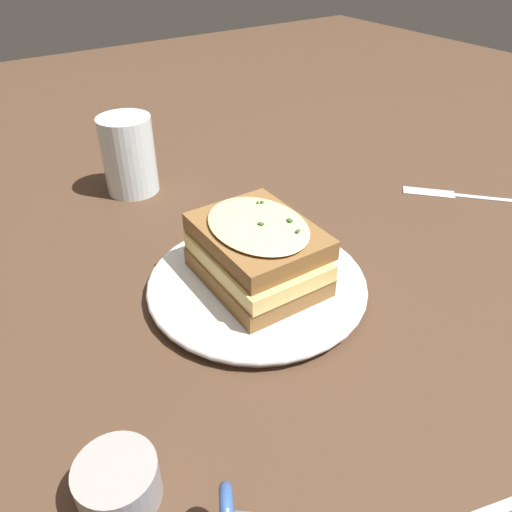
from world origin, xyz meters
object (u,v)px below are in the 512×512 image
Objects in this scene: dinner_plate at (256,283)px; condiment_pot at (118,482)px; sandwich at (257,251)px; fork at (454,195)px; water_glass at (129,155)px.

dinner_plate is 0.26m from condiment_pot.
sandwich reaches higher than fork.
fork is (-0.36, -0.02, -0.01)m from dinner_plate.
dinner_plate is 0.37m from fork.
fork is (-0.38, 0.28, -0.05)m from water_glass.
dinner_plate is at bearing 93.09° from water_glass.
dinner_plate is 2.15× the size of water_glass.
condiment_pot is (0.58, 0.16, 0.02)m from fork.
water_glass reaches higher than condiment_pot.
dinner_plate is 0.04m from sandwich.
water_glass is at bearing -86.46° from sandwich.
sandwich is 0.95× the size of fork.
condiment_pot is at bearing 33.17° from sandwich.
condiment_pot reaches higher than dinner_plate.
condiment_pot is at bearing 33.07° from dinner_plate.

